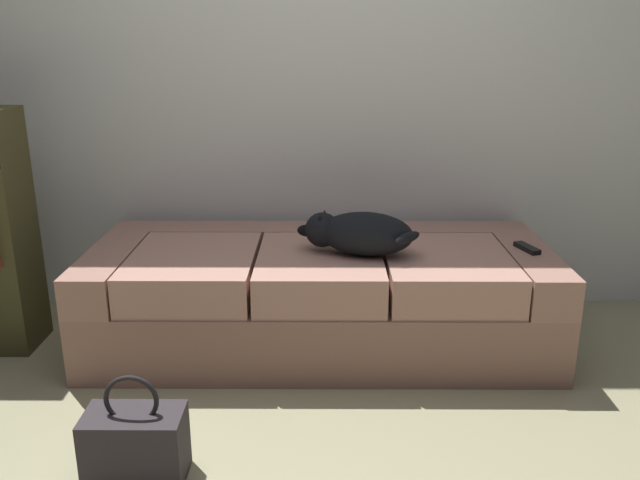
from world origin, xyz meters
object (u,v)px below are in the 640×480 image
(dog_dark, at_px, (358,233))
(tv_remote, at_px, (527,248))
(handbag, at_px, (136,445))
(couch, at_px, (320,296))

(dog_dark, height_order, tv_remote, dog_dark)
(handbag, bearing_deg, dog_dark, 50.25)
(couch, bearing_deg, tv_remote, -2.56)
(dog_dark, relative_size, handbag, 1.46)
(couch, xyz_separation_m, tv_remote, (0.93, -0.04, 0.25))
(couch, relative_size, dog_dark, 3.79)
(dog_dark, xyz_separation_m, handbag, (-0.76, -0.92, -0.44))
(couch, height_order, tv_remote, tv_remote)
(dog_dark, distance_m, tv_remote, 0.77)
(tv_remote, xyz_separation_m, handbag, (-1.52, -0.97, -0.36))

